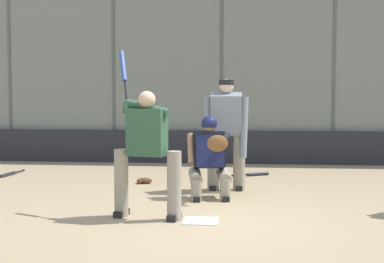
{
  "coord_description": "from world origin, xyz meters",
  "views": [
    {
      "loc": [
        -0.52,
        6.5,
        1.53
      ],
      "look_at": [
        0.21,
        -1.0,
        1.05
      ],
      "focal_mm": 50.0,
      "sensor_mm": 36.0,
      "label": 1
    }
  ],
  "objects_px": {
    "spare_bat_near_backstop": "(255,174)",
    "spare_bat_third_base_side": "(9,174)",
    "catcher_behind_plate": "(210,156)",
    "umpire_home": "(226,131)",
    "batter_at_plate": "(147,149)",
    "fielding_glove_on_dirt": "(144,181)"
  },
  "relations": [
    {
      "from": "spare_bat_third_base_side",
      "to": "fielding_glove_on_dirt",
      "type": "relative_size",
      "value": 3.28
    },
    {
      "from": "catcher_behind_plate",
      "to": "spare_bat_third_base_side",
      "type": "distance_m",
      "value": 4.58
    },
    {
      "from": "umpire_home",
      "to": "catcher_behind_plate",
      "type": "bearing_deg",
      "value": 72.92
    },
    {
      "from": "catcher_behind_plate",
      "to": "spare_bat_near_backstop",
      "type": "height_order",
      "value": "catcher_behind_plate"
    },
    {
      "from": "batter_at_plate",
      "to": "catcher_behind_plate",
      "type": "bearing_deg",
      "value": -105.27
    },
    {
      "from": "spare_bat_third_base_side",
      "to": "fielding_glove_on_dirt",
      "type": "xyz_separation_m",
      "value": [
        -2.81,
        0.69,
        0.02
      ]
    },
    {
      "from": "catcher_behind_plate",
      "to": "umpire_home",
      "type": "relative_size",
      "value": 0.69
    },
    {
      "from": "catcher_behind_plate",
      "to": "fielding_glove_on_dirt",
      "type": "xyz_separation_m",
      "value": [
        1.26,
        -1.32,
        -0.6
      ]
    },
    {
      "from": "spare_bat_near_backstop",
      "to": "spare_bat_third_base_side",
      "type": "height_order",
      "value": "same"
    },
    {
      "from": "fielding_glove_on_dirt",
      "to": "batter_at_plate",
      "type": "bearing_deg",
      "value": 101.43
    },
    {
      "from": "batter_at_plate",
      "to": "catcher_behind_plate",
      "type": "distance_m",
      "value": 1.57
    },
    {
      "from": "umpire_home",
      "to": "batter_at_plate",
      "type": "bearing_deg",
      "value": 65.65
    },
    {
      "from": "batter_at_plate",
      "to": "spare_bat_third_base_side",
      "type": "height_order",
      "value": "batter_at_plate"
    },
    {
      "from": "spare_bat_near_backstop",
      "to": "spare_bat_third_base_side",
      "type": "distance_m",
      "value": 4.82
    },
    {
      "from": "catcher_behind_plate",
      "to": "umpire_home",
      "type": "height_order",
      "value": "umpire_home"
    },
    {
      "from": "spare_bat_near_backstop",
      "to": "fielding_glove_on_dirt",
      "type": "distance_m",
      "value": 2.29
    },
    {
      "from": "spare_bat_near_backstop",
      "to": "spare_bat_third_base_side",
      "type": "bearing_deg",
      "value": 157.72
    },
    {
      "from": "catcher_behind_plate",
      "to": "umpire_home",
      "type": "bearing_deg",
      "value": -115.14
    },
    {
      "from": "catcher_behind_plate",
      "to": "spare_bat_third_base_side",
      "type": "height_order",
      "value": "catcher_behind_plate"
    },
    {
      "from": "umpire_home",
      "to": "spare_bat_third_base_side",
      "type": "relative_size",
      "value": 2.01
    },
    {
      "from": "batter_at_plate",
      "to": "umpire_home",
      "type": "xyz_separation_m",
      "value": [
        -0.93,
        -2.14,
        0.11
      ]
    },
    {
      "from": "umpire_home",
      "to": "spare_bat_third_base_side",
      "type": "height_order",
      "value": "umpire_home"
    }
  ]
}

